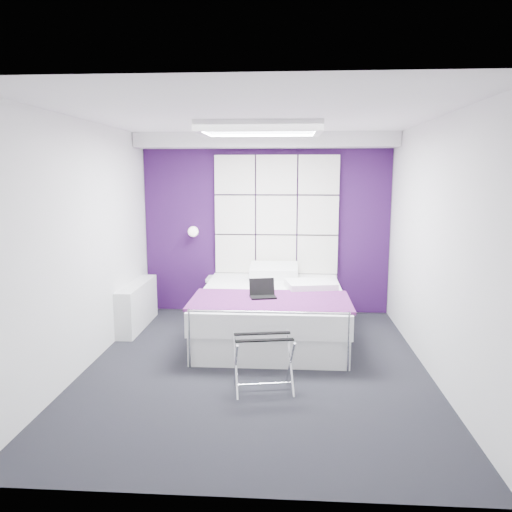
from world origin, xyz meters
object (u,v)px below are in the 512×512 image
Objects in this scene: laptop at (263,292)px; radiator at (137,305)px; bed at (272,311)px; wall_lamp at (194,231)px; nightstand at (222,279)px; luggage_rack at (263,363)px.

radiator is at bearing 144.74° from laptop.
bed is (1.82, -0.26, 0.03)m from radiator.
bed is (1.18, -1.02, -0.89)m from wall_lamp.
laptop is at bearing -22.48° from radiator.
laptop is at bearing -100.91° from bed.
wall_lamp is 0.12× the size of radiator.
bed is at bearing -40.85° from wall_lamp.
bed is at bearing -8.13° from radiator.
radiator is 1.91m from laptop.
nightstand is 0.79× the size of luggage_rack.
radiator is 2.60m from luggage_rack.
luggage_rack is at bearing -73.98° from nightstand.
radiator is 2.79× the size of nightstand.
radiator is 1.84m from bed.
nightstand is 1.60m from laptop.
laptop is (0.68, -1.44, 0.15)m from nightstand.
laptop is (1.73, -0.72, 0.38)m from radiator.
wall_lamp is 0.51× the size of laptop.
laptop is (-0.09, -0.46, 0.35)m from bed.
luggage_rack is 1.23m from laptop.
nightstand reaches higher than luggage_rack.
wall_lamp reaches higher than luggage_rack.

